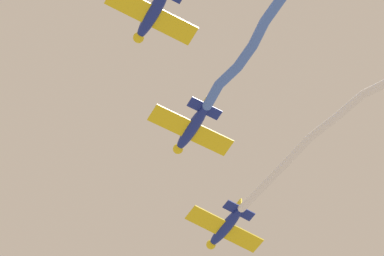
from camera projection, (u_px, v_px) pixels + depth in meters
The scene contains 5 objects.
airplane_left_wing at pixel (225, 228), 84.01m from camera, with size 6.73×7.04×2.00m.
smoke_trail_left_wing at pixel (369, 108), 77.08m from camera, with size 15.41×27.62×2.09m.
airplane_right_wing at pixel (191, 129), 78.23m from camera, with size 6.52×7.24×2.00m.
smoke_trail_right_wing at pixel (259, 29), 72.38m from camera, with size 14.52×11.94×1.54m.
airplane_slot at pixel (152, 14), 72.45m from camera, with size 6.51×7.25×2.00m.
Camera 1 is at (-65.48, -5.02, 7.54)m, focal length 81.97 mm.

